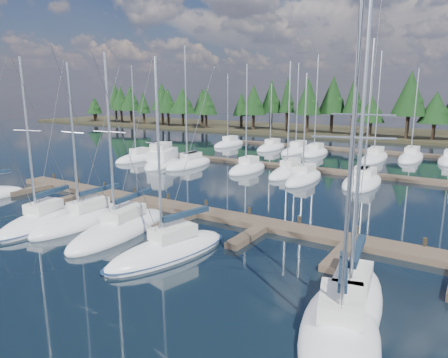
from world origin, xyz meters
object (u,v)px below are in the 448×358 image
Objects in this scene: front_sailboat_4 at (168,251)px; front_sailboat_5 at (339,332)px; main_dock at (194,213)px; front_sailboat_3 at (120,229)px; front_sailboat_2 at (85,220)px; motor_yacht_left at (163,161)px; front_sailboat_6 at (350,304)px; front_sailboat_1 at (41,222)px.

front_sailboat_5 is at bearing -13.93° from front_sailboat_4.
front_sailboat_3 reaches higher than main_dock.
main_dock is at bearing 45.22° from front_sailboat_2.
front_sailboat_3 is at bearing 167.05° from front_sailboat_4.
front_sailboat_3 is at bearing -0.93° from front_sailboat_2.
front_sailboat_2 is at bearing -62.18° from motor_yacht_left.
front_sailboat_6 reaches higher than front_sailboat_5.
front_sailboat_5 reaches higher than motor_yacht_left.
front_sailboat_2 is 19.81m from front_sailboat_6.
front_sailboat_1 is 22.28m from front_sailboat_5.
front_sailboat_2 is at bearing 175.29° from front_sailboat_6.
front_sailboat_3 reaches higher than front_sailboat_4.
front_sailboat_2 reaches higher than front_sailboat_4.
front_sailboat_1 reaches higher than main_dock.
front_sailboat_6 is at bearing -5.59° from front_sailboat_3.
front_sailboat_6 is (21.96, 0.42, 0.02)m from front_sailboat_1.
front_sailboat_1 is 6.28m from front_sailboat_3.
main_dock is 4.28× the size of motor_yacht_left.
front_sailboat_4 is at bearing -48.32° from motor_yacht_left.
front_sailboat_2 is 0.97× the size of front_sailboat_3.
front_sailboat_1 is at bearing -176.07° from front_sailboat_4.
front_sailboat_2 is 24.63m from motor_yacht_left.
front_sailboat_2 is at bearing -134.78° from main_dock.
front_sailboat_1 is at bearing -68.72° from motor_yacht_left.
front_sailboat_1 is 3.02m from front_sailboat_2.
front_sailboat_5 is at bearing -84.38° from front_sailboat_6.
motor_yacht_left is (-15.24, 21.84, 0.26)m from front_sailboat_3.
main_dock is 7.77m from front_sailboat_4.
front_sailboat_5 is at bearing -39.32° from motor_yacht_left.
front_sailboat_1 is at bearing -161.55° from front_sailboat_3.
front_sailboat_2 is 9.12m from front_sailboat_4.
front_sailboat_6 is 39.04m from motor_yacht_left.
main_dock is 3.07× the size of front_sailboat_5.
front_sailboat_3 is at bearing -55.09° from motor_yacht_left.
main_dock is at bearing 115.53° from front_sailboat_4.
front_sailboat_1 is (-7.90, -7.78, 0.08)m from main_dock.
motor_yacht_left is at bearing 131.68° from front_sailboat_4.
front_sailboat_3 is 0.88× the size of front_sailboat_5.
front_sailboat_6 is at bearing 1.10° from front_sailboat_1.
front_sailboat_5 is at bearing -13.61° from front_sailboat_3.
motor_yacht_left reaches higher than main_dock.
front_sailboat_5 is (22.19, -1.94, 0.01)m from front_sailboat_1.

